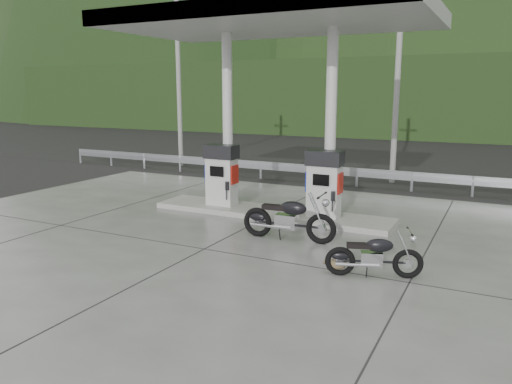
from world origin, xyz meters
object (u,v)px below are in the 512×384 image
at_px(gas_pump_left, 222,175).
at_px(motorcycle_right, 374,256).
at_px(gas_pump_right, 324,184).
at_px(duck, 336,265).
at_px(motorcycle_left, 289,219).

height_order(gas_pump_left, motorcycle_right, gas_pump_left).
distance_m(gas_pump_right, motorcycle_right, 4.18).
xyz_separation_m(gas_pump_left, gas_pump_right, (3.20, 0.00, 0.00)).
bearing_deg(duck, gas_pump_right, 94.84).
relative_size(gas_pump_left, motorcycle_right, 1.04).
relative_size(gas_pump_left, duck, 3.69).
relative_size(motorcycle_left, motorcycle_right, 1.26).
relative_size(gas_pump_right, duck, 3.69).
xyz_separation_m(gas_pump_left, duck, (4.72, -3.64, -0.87)).
xyz_separation_m(gas_pump_right, motorcycle_right, (2.22, -3.48, -0.64)).
xyz_separation_m(gas_pump_left, motorcycle_left, (3.01, -1.98, -0.54)).
relative_size(gas_pump_left, motorcycle_left, 0.83).
bearing_deg(gas_pump_left, motorcycle_left, -33.34).
distance_m(gas_pump_left, duck, 6.03).
bearing_deg(gas_pump_left, gas_pump_right, 0.00).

